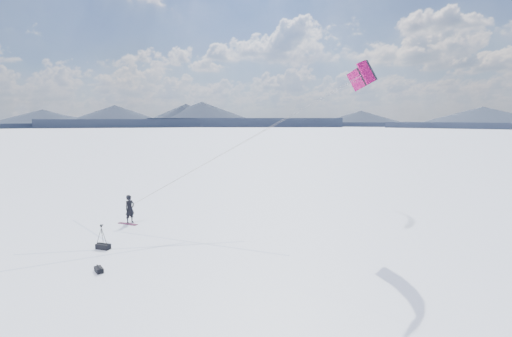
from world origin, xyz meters
The scene contains 9 objects.
ground centered at (0.00, 0.00, 0.00)m, with size 1800.00×1800.00×0.00m, color white.
horizon_hills centered at (0.00, 0.00, 3.66)m, with size 704.47×706.88×8.88m.
snow_tracks centered at (-1.98, 0.09, 0.00)m, with size 13.93×9.84×0.01m.
snowkiter centered at (-1.01, 4.17, 0.00)m, with size 0.71×0.46×1.94m, color black.
snowboard centered at (-0.95, 3.86, 0.02)m, with size 1.49×0.28×0.04m, color maroon.
tripod centered at (0.68, 0.15, 0.75)m, with size 0.55×0.59×1.15m.
gear_bag_a centered at (1.34, -0.40, 0.15)m, with size 0.80×0.45×0.34m.
gear_bag_b centered at (3.56, -2.74, 0.12)m, with size 0.66×0.54×0.27m.
power_kite centered at (13.41, 8.51, 9.60)m, with size 15.65×6.83×9.27m.
Camera 1 is at (17.00, -14.62, 7.07)m, focal length 26.00 mm.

